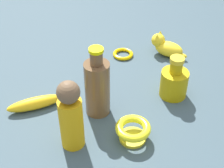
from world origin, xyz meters
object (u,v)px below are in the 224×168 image
object	(u,v)px
bottle_short	(174,81)
banana	(35,103)
nail_polish_jar	(92,77)
bowl	(133,130)
bottle_tall	(97,86)
cat_figurine	(166,46)
bangle	(123,54)
person_figure_adult	(71,116)

from	to	relation	value
bottle_short	banana	bearing A→B (deg)	94.37
nail_polish_jar	bowl	size ratio (longest dim) A/B	0.40
bottle_tall	cat_figurine	size ratio (longest dim) A/B	1.76
bangle	nail_polish_jar	distance (m)	0.20
bangle	bottle_short	world-z (taller)	bottle_short
nail_polish_jar	person_figure_adult	bearing A→B (deg)	167.22
bottle_tall	bowl	bearing A→B (deg)	-143.77
bangle	nail_polish_jar	bearing A→B (deg)	140.17
bangle	bottle_tall	world-z (taller)	bottle_tall
bangle	cat_figurine	xyz separation A→B (m)	(-0.00, -0.17, 0.03)
bottle_short	bangle	bearing A→B (deg)	29.99
banana	bowl	size ratio (longest dim) A/B	1.74
bowl	person_figure_adult	size ratio (longest dim) A/B	0.46
nail_polish_jar	bottle_short	world-z (taller)	bottle_short
person_figure_adult	nail_polish_jar	bearing A→B (deg)	-12.78
bangle	person_figure_adult	world-z (taller)	person_figure_adult
bangle	bottle_tall	bearing A→B (deg)	159.73
banana	bottle_short	world-z (taller)	bottle_short
bottle_tall	banana	xyz separation A→B (m)	(0.03, 0.20, -0.08)
bottle_short	bottle_tall	bearing A→B (deg)	103.94
cat_figurine	bangle	bearing A→B (deg)	88.34
bottle_tall	bowl	size ratio (longest dim) A/B	2.29
bangle	bowl	world-z (taller)	bowl
nail_polish_jar	banana	bearing A→B (deg)	124.24
bottle_tall	banana	distance (m)	0.22
bottle_short	bowl	bearing A→B (deg)	140.11
bottle_tall	banana	size ratio (longest dim) A/B	1.32
bangle	bottle_short	size ratio (longest dim) A/B	0.53
nail_polish_jar	banana	xyz separation A→B (m)	(-0.13, 0.19, 0.00)
bottle_tall	nail_polish_jar	world-z (taller)	bottle_tall
bottle_tall	bowl	world-z (taller)	bottle_tall
banana	person_figure_adult	bearing A→B (deg)	-68.49
nail_polish_jar	bottle_short	xyz separation A→B (m)	(-0.10, -0.27, 0.04)
bangle	person_figure_adult	distance (m)	0.50
bottle_tall	person_figure_adult	bearing A→B (deg)	149.33
banana	cat_figurine	world-z (taller)	cat_figurine
nail_polish_jar	bottle_short	size ratio (longest dim) A/B	0.28
person_figure_adult	banana	bearing A→B (deg)	37.66
bottle_tall	person_figure_adult	size ratio (longest dim) A/B	1.06
bangle	person_figure_adult	size ratio (longest dim) A/B	0.36
bottle_tall	bottle_short	world-z (taller)	bottle_tall
nail_polish_jar	bottle_short	distance (m)	0.29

